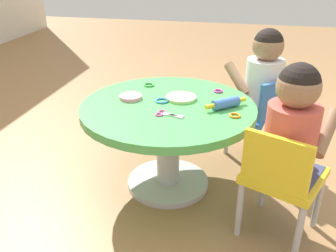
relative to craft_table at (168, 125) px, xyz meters
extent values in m
plane|color=#9E7247|center=(0.00, 0.00, -0.36)|extent=(10.00, 10.00, 0.00)
cylinder|color=silver|center=(0.00, 0.00, -0.34)|extent=(0.44, 0.44, 0.03)
cylinder|color=silver|center=(0.00, 0.00, -0.14)|extent=(0.12, 0.12, 0.43)
cylinder|color=#4CB259|center=(0.00, 0.00, 0.09)|extent=(0.87, 0.87, 0.04)
cylinder|color=#B7B7BC|center=(-0.19, -0.73, -0.22)|extent=(0.03, 0.03, 0.28)
cylinder|color=#B7B7BC|center=(-0.08, -0.50, -0.22)|extent=(0.03, 0.03, 0.28)
cylinder|color=#B7B7BC|center=(-0.42, -0.63, -0.22)|extent=(0.03, 0.03, 0.28)
cylinder|color=#B7B7BC|center=(-0.32, -0.39, -0.22)|extent=(0.03, 0.03, 0.28)
cube|color=yellow|center=(-0.25, -0.56, -0.06)|extent=(0.40, 0.40, 0.04)
cube|color=yellow|center=(-0.37, -0.51, 0.07)|extent=(0.13, 0.26, 0.22)
cube|color=#3F4772|center=(-0.25, -0.56, -0.06)|extent=(0.36, 0.35, 0.04)
cylinder|color=#D8594C|center=(-0.25, -0.56, 0.11)|extent=(0.21, 0.21, 0.30)
sphere|color=#997051|center=(-0.25, -0.56, 0.34)|extent=(0.17, 0.17, 0.17)
sphere|color=black|center=(-0.25, -0.56, 0.35)|extent=(0.16, 0.16, 0.16)
cylinder|color=#997051|center=(-0.20, -0.70, 0.14)|extent=(0.22, 0.14, 0.17)
cylinder|color=#997051|center=(-0.12, -0.50, 0.14)|extent=(0.22, 0.14, 0.17)
cylinder|color=#B7B7BC|center=(0.59, -0.48, -0.22)|extent=(0.03, 0.03, 0.28)
cylinder|color=#B7B7BC|center=(0.42, -0.28, -0.22)|extent=(0.03, 0.03, 0.28)
cylinder|color=#B7B7BC|center=(0.39, -0.65, -0.22)|extent=(0.03, 0.03, 0.28)
cylinder|color=#B7B7BC|center=(0.22, -0.45, -0.22)|extent=(0.03, 0.03, 0.28)
cube|color=blue|center=(0.40, -0.47, -0.06)|extent=(0.42, 0.42, 0.04)
cube|color=blue|center=(0.30, -0.55, 0.07)|extent=(0.19, 0.22, 0.22)
cube|color=#3F4772|center=(0.40, -0.47, -0.06)|extent=(0.38, 0.38, 0.04)
cylinder|color=white|center=(0.40, -0.47, 0.11)|extent=(0.21, 0.21, 0.30)
sphere|color=#997051|center=(0.40, -0.47, 0.34)|extent=(0.17, 0.17, 0.17)
sphere|color=black|center=(0.40, -0.47, 0.35)|extent=(0.16, 0.16, 0.16)
cylinder|color=#997051|center=(0.55, -0.48, 0.14)|extent=(0.20, 0.18, 0.17)
cylinder|color=#997051|center=(0.41, -0.32, 0.14)|extent=(0.20, 0.18, 0.17)
cylinder|color=#3F72CC|center=(0.02, -0.28, 0.14)|extent=(0.13, 0.14, 0.05)
cylinder|color=yellow|center=(-0.04, -0.21, 0.14)|extent=(0.05, 0.05, 0.02)
cylinder|color=yellow|center=(0.08, -0.35, 0.14)|extent=(0.05, 0.05, 0.02)
cube|color=silver|center=(-0.13, -0.05, 0.12)|extent=(0.01, 0.11, 0.01)
cube|color=silver|center=(-0.13, -0.05, 0.12)|extent=(0.06, 0.11, 0.01)
torus|color=#D83F99|center=(-0.14, 0.01, 0.12)|extent=(0.04, 0.04, 0.01)
torus|color=#D83F99|center=(-0.10, 0.01, 0.12)|extent=(0.04, 0.04, 0.01)
cylinder|color=#B2E58C|center=(0.09, -0.05, 0.12)|extent=(0.16, 0.16, 0.02)
cylinder|color=pink|center=(0.04, 0.20, 0.12)|extent=(0.12, 0.12, 0.02)
torus|color=#D83FA5|center=(0.23, -0.23, 0.12)|extent=(0.05, 0.05, 0.01)
torus|color=#4CB259|center=(0.25, 0.16, 0.12)|extent=(0.06, 0.06, 0.01)
torus|color=orange|center=(-0.08, -0.33, 0.12)|extent=(0.05, 0.05, 0.01)
torus|color=#3F99D8|center=(0.03, 0.04, 0.12)|extent=(0.07, 0.07, 0.01)
camera|label=1|loc=(-1.64, -0.36, 0.81)|focal=39.19mm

